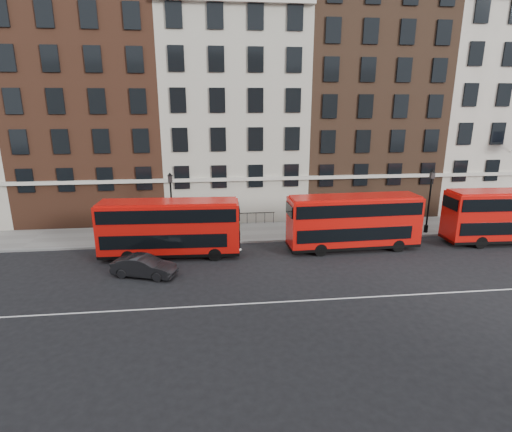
{
  "coord_description": "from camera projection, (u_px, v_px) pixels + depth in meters",
  "views": [
    {
      "loc": [
        -2.34,
        -21.6,
        10.49
      ],
      "look_at": [
        0.72,
        5.0,
        3.0
      ],
      "focal_mm": 28.0,
      "sensor_mm": 36.0,
      "label": 1
    }
  ],
  "objects": [
    {
      "name": "lamp_post_left",
      "position": [
        172.0,
        203.0,
        31.19
      ],
      "size": [
        0.44,
        0.44,
        5.33
      ],
      "color": "black",
      "rests_on": "pavement"
    },
    {
      "name": "bus_d",
      "position": [
        510.0,
        215.0,
        30.81
      ],
      "size": [
        10.12,
        2.79,
        4.22
      ],
      "rotation": [
        0.0,
        0.0,
        -0.04
      ],
      "color": "red",
      "rests_on": "ground"
    },
    {
      "name": "kerb",
      "position": [
        243.0,
        242.0,
        31.38
      ],
      "size": [
        80.0,
        0.3,
        0.16
      ],
      "primitive_type": "cube",
      "color": "gray",
      "rests_on": "ground"
    },
    {
      "name": "lamp_post_right",
      "position": [
        430.0,
        198.0,
        32.78
      ],
      "size": [
        0.44,
        0.44,
        5.33
      ],
      "color": "black",
      "rests_on": "pavement"
    },
    {
      "name": "iron_railings",
      "position": [
        238.0,
        219.0,
        35.73
      ],
      "size": [
        6.6,
        0.06,
        1.0
      ],
      "primitive_type": null,
      "color": "black",
      "rests_on": "pavement"
    },
    {
      "name": "bus_b",
      "position": [
        169.0,
        227.0,
        27.98
      ],
      "size": [
        9.83,
        2.76,
        4.09
      ],
      "rotation": [
        0.0,
        0.0,
        -0.04
      ],
      "color": "red",
      "rests_on": "ground"
    },
    {
      "name": "building_terrace",
      "position": [
        230.0,
        107.0,
        38.07
      ],
      "size": [
        64.0,
        11.95,
        22.0
      ],
      "color": "#B0A798",
      "rests_on": "ground"
    },
    {
      "name": "pavement",
      "position": [
        240.0,
        232.0,
        33.78
      ],
      "size": [
        80.0,
        5.0,
        0.15
      ],
      "primitive_type": "cube",
      "color": "gray",
      "rests_on": "ground"
    },
    {
      "name": "road_centre_line",
      "position": [
        258.0,
        303.0,
        21.84
      ],
      "size": [
        70.0,
        0.12,
        0.01
      ],
      "primitive_type": "cube",
      "color": "white",
      "rests_on": "ground"
    },
    {
      "name": "traffic_light",
      "position": [
        510.0,
        203.0,
        33.73
      ],
      "size": [
        0.25,
        0.45,
        3.27
      ],
      "color": "black",
      "rests_on": "pavement"
    },
    {
      "name": "car_front",
      "position": [
        144.0,
        266.0,
        25.12
      ],
      "size": [
        4.28,
        2.62,
        1.33
      ],
      "primitive_type": "imported",
      "rotation": [
        0.0,
        0.0,
        1.25
      ],
      "color": "black",
      "rests_on": "ground"
    },
    {
      "name": "bus_c",
      "position": [
        353.0,
        221.0,
        29.44
      ],
      "size": [
        9.85,
        2.69,
        4.1
      ],
      "rotation": [
        0.0,
        0.0,
        0.03
      ],
      "color": "red",
      "rests_on": "ground"
    },
    {
      "name": "ground",
      "position": [
        254.0,
        287.0,
        23.75
      ],
      "size": [
        120.0,
        120.0,
        0.0
      ],
      "primitive_type": "plane",
      "color": "black",
      "rests_on": "ground"
    }
  ]
}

